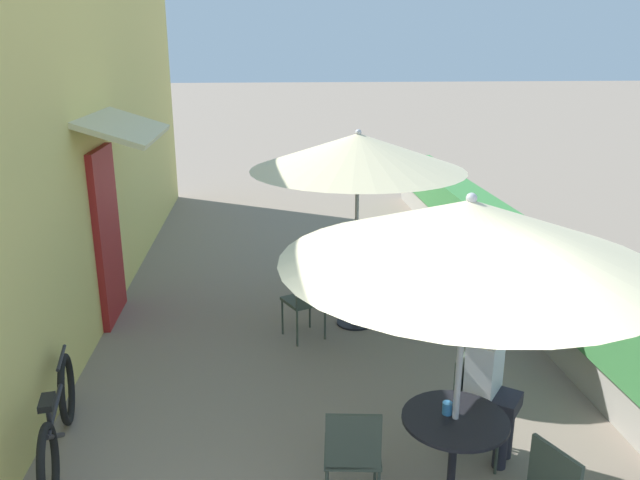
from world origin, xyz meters
name	(u,v)px	position (x,y,z in m)	size (l,w,h in m)	color
cafe_facade_wall	(95,144)	(-2.54, 5.81, 2.09)	(0.98, 11.88, 4.20)	#E0CC6B
planter_hedge	(504,251)	(2.75, 5.84, 0.54)	(0.60, 10.88, 1.01)	gray
patio_table_near	(453,444)	(0.79, 1.66, 0.53)	(0.75, 0.75, 0.74)	black
patio_umbrella_near	(469,232)	(0.79, 1.66, 2.09)	(2.44, 2.44, 2.35)	#B7B7BC
cafe_chair_near_right	(475,396)	(1.15, 2.28, 0.52)	(0.56, 0.56, 0.87)	#384238
seated_patron_near_right	(490,381)	(1.24, 2.21, 0.69)	(0.51, 0.50, 1.25)	#23232D
cafe_chair_near_back	(353,450)	(0.07, 1.67, 0.52)	(0.44, 0.44, 0.87)	#384238
coffee_cup_near	(447,408)	(0.74, 1.72, 0.78)	(0.07, 0.07, 0.09)	teal
patio_table_mid	(356,283)	(0.55, 4.86, 0.53)	(0.75, 0.75, 0.74)	black
patio_umbrella_mid	(358,152)	(0.55, 4.86, 2.09)	(2.44, 2.44, 2.35)	#B7B7BC
cafe_chair_mid_left	(307,297)	(-0.06, 4.48, 0.52)	(0.53, 0.53, 0.87)	#384238
cafe_chair_mid_right	(399,271)	(1.17, 5.23, 0.52)	(0.53, 0.53, 0.87)	#384238
coffee_cup_mid	(365,262)	(0.67, 4.87, 0.78)	(0.07, 0.07, 0.09)	#232328
bicycle_leaning	(58,423)	(-2.20, 2.49, 0.33)	(0.35, 1.72, 0.72)	black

